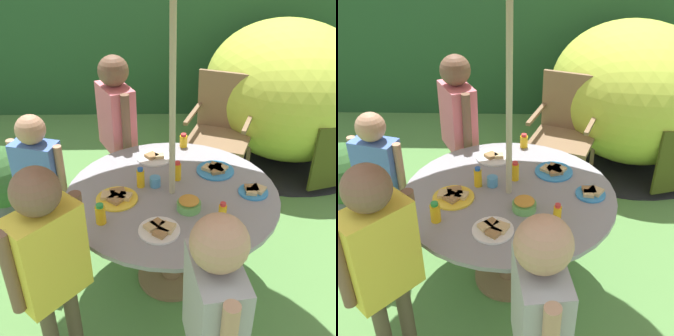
% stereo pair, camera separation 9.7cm
% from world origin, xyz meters
% --- Properties ---
extents(ground_plane, '(10.00, 10.00, 0.02)m').
position_xyz_m(ground_plane, '(0.00, 0.00, -0.01)').
color(ground_plane, '#548442').
extents(hedge_backdrop, '(9.00, 0.70, 2.14)m').
position_xyz_m(hedge_backdrop, '(0.00, 3.16, 1.07)').
color(hedge_backdrop, '#234C28').
rests_on(hedge_backdrop, ground_plane).
extents(garden_table, '(1.31, 1.31, 0.72)m').
position_xyz_m(garden_table, '(0.00, 0.00, 0.57)').
color(garden_table, brown).
rests_on(garden_table, ground_plane).
extents(wooden_chair, '(0.67, 0.65, 1.00)m').
position_xyz_m(wooden_chair, '(0.49, 1.31, 0.56)').
color(wooden_chair, brown).
rests_on(wooden_chair, ground_plane).
extents(dome_tent, '(2.33, 2.33, 1.35)m').
position_xyz_m(dome_tent, '(1.21, 1.87, 0.67)').
color(dome_tent, '#B2C63F').
rests_on(dome_tent, ground_plane).
extents(potted_plant, '(0.49, 0.49, 0.69)m').
position_xyz_m(potted_plant, '(-1.31, 0.61, 0.41)').
color(potted_plant, '#595960').
rests_on(potted_plant, ground_plane).
extents(child_in_pink_shirt, '(0.33, 0.41, 1.33)m').
position_xyz_m(child_in_pink_shirt, '(-0.40, 0.80, 0.85)').
color(child_in_pink_shirt, navy).
rests_on(child_in_pink_shirt, ground_plane).
extents(child_in_blue_shirt, '(0.38, 0.23, 1.13)m').
position_xyz_m(child_in_blue_shirt, '(-0.88, 0.24, 0.72)').
color(child_in_blue_shirt, '#3F3F47').
rests_on(child_in_blue_shirt, ground_plane).
extents(child_in_yellow_shirt, '(0.36, 0.37, 1.29)m').
position_xyz_m(child_in_yellow_shirt, '(-0.59, -0.66, 0.82)').
color(child_in_yellow_shirt, brown).
rests_on(child_in_yellow_shirt, ground_plane).
extents(child_in_grey_shirt, '(0.23, 0.43, 1.28)m').
position_xyz_m(child_in_grey_shirt, '(0.14, -0.99, 0.82)').
color(child_in_grey_shirt, brown).
rests_on(child_in_grey_shirt, ground_plane).
extents(snack_bowl, '(0.14, 0.14, 0.08)m').
position_xyz_m(snack_bowl, '(0.09, -0.18, 0.75)').
color(snack_bowl, '#66B259').
rests_on(snack_bowl, garden_table).
extents(plate_far_left, '(0.25, 0.25, 0.03)m').
position_xyz_m(plate_far_left, '(-0.33, -0.07, 0.73)').
color(plate_far_left, yellow).
rests_on(plate_far_left, garden_table).
extents(plate_center_back, '(0.25, 0.25, 0.03)m').
position_xyz_m(plate_center_back, '(0.29, 0.24, 0.73)').
color(plate_center_back, '#338CD8').
rests_on(plate_center_back, garden_table).
extents(plate_center_front, '(0.25, 0.25, 0.03)m').
position_xyz_m(plate_center_front, '(-0.11, 0.42, 0.73)').
color(plate_center_front, white).
rests_on(plate_center_front, garden_table).
extents(plate_mid_right, '(0.23, 0.23, 0.03)m').
position_xyz_m(plate_mid_right, '(-0.08, -0.37, 0.73)').
color(plate_mid_right, white).
rests_on(plate_mid_right, garden_table).
extents(plate_near_left, '(0.18, 0.18, 0.03)m').
position_xyz_m(plate_near_left, '(0.50, -0.01, 0.73)').
color(plate_near_left, '#338CD8').
rests_on(plate_near_left, garden_table).
extents(juice_bottle_near_right, '(0.05, 0.05, 0.11)m').
position_xyz_m(juice_bottle_near_right, '(0.27, -0.27, 0.77)').
color(juice_bottle_near_right, yellow).
rests_on(juice_bottle_near_right, garden_table).
extents(juice_bottle_far_right, '(0.06, 0.06, 0.10)m').
position_xyz_m(juice_bottle_far_right, '(0.10, 0.59, 0.76)').
color(juice_bottle_far_right, yellow).
rests_on(juice_bottle_far_right, garden_table).
extents(juice_bottle_mid_left, '(0.05, 0.05, 0.13)m').
position_xyz_m(juice_bottle_mid_left, '(-0.19, 0.07, 0.78)').
color(juice_bottle_mid_left, yellow).
rests_on(juice_bottle_mid_left, garden_table).
extents(juice_bottle_front_edge, '(0.05, 0.05, 0.13)m').
position_xyz_m(juice_bottle_front_edge, '(0.04, 0.14, 0.78)').
color(juice_bottle_front_edge, yellow).
rests_on(juice_bottle_front_edge, garden_table).
extents(juice_bottle_back_edge, '(0.06, 0.06, 0.12)m').
position_xyz_m(juice_bottle_back_edge, '(-0.40, -0.29, 0.77)').
color(juice_bottle_back_edge, yellow).
rests_on(juice_bottle_back_edge, garden_table).
extents(cup_near, '(0.07, 0.07, 0.06)m').
position_xyz_m(cup_near, '(-0.10, 0.07, 0.75)').
color(cup_near, '#4C99D8').
rests_on(cup_near, garden_table).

